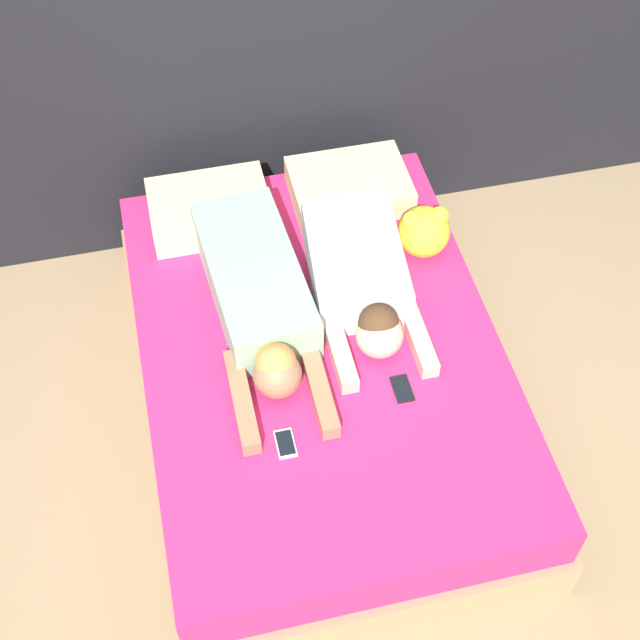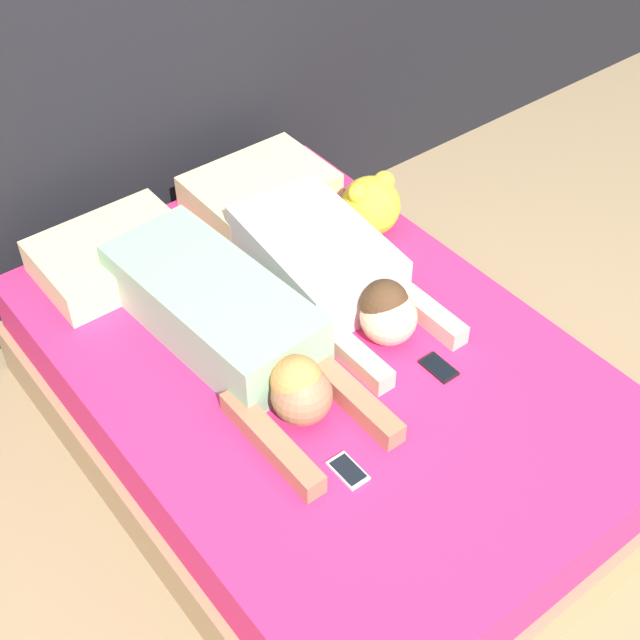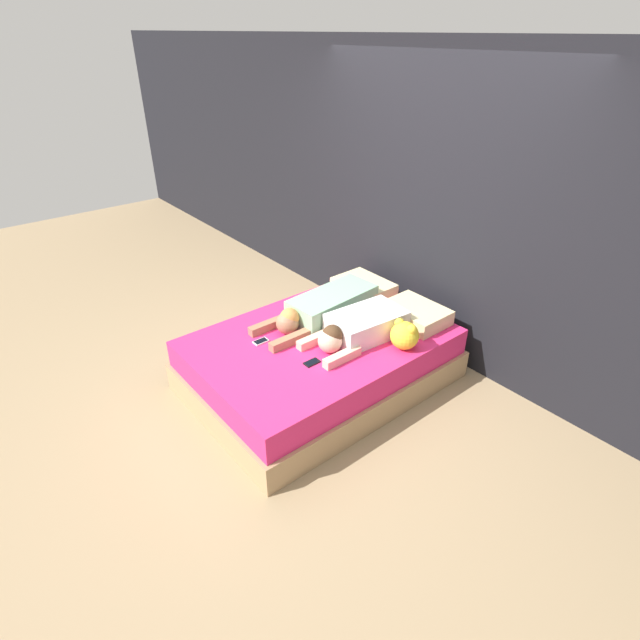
{
  "view_description": "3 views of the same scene",
  "coord_description": "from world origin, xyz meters",
  "px_view_note": "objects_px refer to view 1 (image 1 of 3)",
  "views": [
    {
      "loc": [
        -0.48,
        -2.09,
        3.31
      ],
      "look_at": [
        0.0,
        0.0,
        0.61
      ],
      "focal_mm": 50.0,
      "sensor_mm": 36.0,
      "label": 1
    },
    {
      "loc": [
        -1.24,
        -1.59,
        2.55
      ],
      "look_at": [
        0.0,
        0.0,
        0.61
      ],
      "focal_mm": 50.0,
      "sensor_mm": 36.0,
      "label": 2
    },
    {
      "loc": [
        2.66,
        -2.17,
        2.63
      ],
      "look_at": [
        0.0,
        0.0,
        0.61
      ],
      "focal_mm": 28.0,
      "sensor_mm": 36.0,
      "label": 3
    }
  ],
  "objects_px": {
    "person_right": "(360,278)",
    "cell_phone_right": "(402,389)",
    "pillow_head_right": "(349,187)",
    "plush_toy": "(424,231)",
    "pillow_head_left": "(210,209)",
    "cell_phone_left": "(285,443)",
    "bed": "(320,377)",
    "person_left": "(259,297)"
  },
  "relations": [
    {
      "from": "pillow_head_right",
      "to": "pillow_head_left",
      "type": "bearing_deg",
      "value": 180.0
    },
    {
      "from": "pillow_head_right",
      "to": "person_left",
      "type": "relative_size",
      "value": 0.45
    },
    {
      "from": "plush_toy",
      "to": "pillow_head_right",
      "type": "bearing_deg",
      "value": 120.26
    },
    {
      "from": "person_right",
      "to": "plush_toy",
      "type": "xyz_separation_m",
      "value": [
        0.33,
        0.18,
        0.02
      ]
    },
    {
      "from": "pillow_head_right",
      "to": "plush_toy",
      "type": "xyz_separation_m",
      "value": [
        0.23,
        -0.39,
        0.05
      ]
    },
    {
      "from": "person_right",
      "to": "cell_phone_left",
      "type": "relative_size",
      "value": 7.29
    },
    {
      "from": "person_right",
      "to": "cell_phone_right",
      "type": "relative_size",
      "value": 7.29
    },
    {
      "from": "person_left",
      "to": "person_right",
      "type": "xyz_separation_m",
      "value": [
        0.43,
        0.01,
        -0.0
      ]
    },
    {
      "from": "person_right",
      "to": "plush_toy",
      "type": "distance_m",
      "value": 0.38
    },
    {
      "from": "person_left",
      "to": "person_right",
      "type": "bearing_deg",
      "value": 1.01
    },
    {
      "from": "person_right",
      "to": "bed",
      "type": "bearing_deg",
      "value": -135.65
    },
    {
      "from": "plush_toy",
      "to": "bed",
      "type": "bearing_deg",
      "value": -143.96
    },
    {
      "from": "cell_phone_left",
      "to": "cell_phone_right",
      "type": "distance_m",
      "value": 0.5
    },
    {
      "from": "person_left",
      "to": "cell_phone_left",
      "type": "bearing_deg",
      "value": -92.13
    },
    {
      "from": "bed",
      "to": "cell_phone_left",
      "type": "height_order",
      "value": "cell_phone_left"
    },
    {
      "from": "pillow_head_left",
      "to": "cell_phone_right",
      "type": "relative_size",
      "value": 4.3
    },
    {
      "from": "cell_phone_left",
      "to": "person_right",
      "type": "bearing_deg",
      "value": 54.92
    },
    {
      "from": "pillow_head_right",
      "to": "cell_phone_left",
      "type": "distance_m",
      "value": 1.33
    },
    {
      "from": "pillow_head_right",
      "to": "cell_phone_right",
      "type": "relative_size",
      "value": 4.3
    },
    {
      "from": "cell_phone_right",
      "to": "plush_toy",
      "type": "distance_m",
      "value": 0.75
    },
    {
      "from": "bed",
      "to": "cell_phone_right",
      "type": "relative_size",
      "value": 17.09
    },
    {
      "from": "cell_phone_left",
      "to": "plush_toy",
      "type": "relative_size",
      "value": 0.52
    },
    {
      "from": "bed",
      "to": "person_left",
      "type": "xyz_separation_m",
      "value": [
        -0.21,
        0.21,
        0.34
      ]
    },
    {
      "from": "bed",
      "to": "cell_phone_left",
      "type": "xyz_separation_m",
      "value": [
        -0.23,
        -0.42,
        0.24
      ]
    },
    {
      "from": "pillow_head_right",
      "to": "cell_phone_right",
      "type": "bearing_deg",
      "value": -93.28
    },
    {
      "from": "pillow_head_left",
      "to": "plush_toy",
      "type": "bearing_deg",
      "value": -24.29
    },
    {
      "from": "pillow_head_right",
      "to": "person_right",
      "type": "distance_m",
      "value": 0.58
    },
    {
      "from": "pillow_head_right",
      "to": "cell_phone_right",
      "type": "height_order",
      "value": "pillow_head_right"
    },
    {
      "from": "person_left",
      "to": "cell_phone_right",
      "type": "height_order",
      "value": "person_left"
    },
    {
      "from": "pillow_head_left",
      "to": "person_right",
      "type": "distance_m",
      "value": 0.79
    },
    {
      "from": "pillow_head_right",
      "to": "cell_phone_right",
      "type": "distance_m",
      "value": 1.08
    },
    {
      "from": "bed",
      "to": "pillow_head_right",
      "type": "relative_size",
      "value": 3.98
    },
    {
      "from": "pillow_head_left",
      "to": "person_right",
      "type": "relative_size",
      "value": 0.59
    },
    {
      "from": "pillow_head_left",
      "to": "cell_phone_left",
      "type": "xyz_separation_m",
      "value": [
        0.09,
        -1.21,
        -0.06
      ]
    },
    {
      "from": "pillow_head_left",
      "to": "pillow_head_right",
      "type": "bearing_deg",
      "value": 0.0
    },
    {
      "from": "cell_phone_left",
      "to": "bed",
      "type": "bearing_deg",
      "value": 61.63
    },
    {
      "from": "pillow_head_right",
      "to": "cell_phone_right",
      "type": "xyz_separation_m",
      "value": [
        -0.06,
        -1.08,
        -0.06
      ]
    },
    {
      "from": "bed",
      "to": "cell_phone_right",
      "type": "height_order",
      "value": "cell_phone_right"
    },
    {
      "from": "cell_phone_left",
      "to": "plush_toy",
      "type": "distance_m",
      "value": 1.14
    },
    {
      "from": "cell_phone_right",
      "to": "plush_toy",
      "type": "height_order",
      "value": "plush_toy"
    },
    {
      "from": "person_right",
      "to": "cell_phone_right",
      "type": "distance_m",
      "value": 0.51
    },
    {
      "from": "bed",
      "to": "person_left",
      "type": "relative_size",
      "value": 1.8
    }
  ]
}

